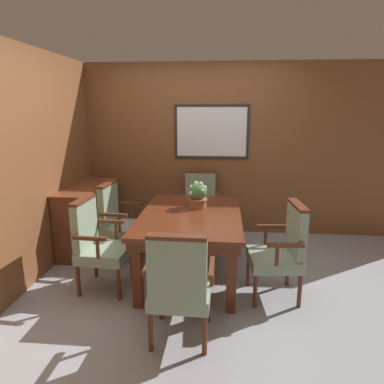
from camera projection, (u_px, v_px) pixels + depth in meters
ground_plane at (189, 278)px, 3.77m from camera, size 14.00×14.00×0.00m
wall_back at (199, 150)px, 4.99m from camera, size 7.20×0.08×2.45m
wall_left at (32, 166)px, 3.63m from camera, size 0.06×7.20×2.45m
dining_table at (191, 222)px, 3.71m from camera, size 1.07×1.58×0.72m
chair_head_near at (179, 284)px, 2.64m from camera, size 0.53×0.48×0.95m
chair_head_far at (200, 203)px, 4.88m from camera, size 0.54×0.49×0.95m
chair_right_near at (282, 248)px, 3.31m from camera, size 0.52×0.55×0.95m
chair_left_near at (97, 242)px, 3.47m from camera, size 0.50×0.54×0.95m
chair_left_far at (119, 219)px, 4.17m from camera, size 0.51×0.55×0.95m
potted_plant at (198, 195)px, 3.88m from camera, size 0.22×0.23×0.30m
sideboard_cabinet at (89, 217)px, 4.51m from camera, size 0.49×1.14×0.85m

